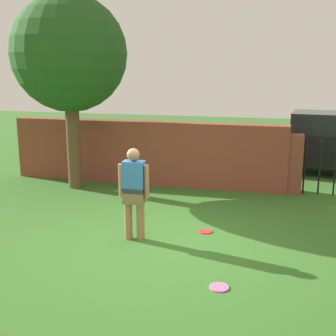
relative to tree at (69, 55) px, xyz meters
name	(u,v)px	position (x,y,z in m)	size (l,w,h in m)	color
ground_plane	(163,242)	(3.07, -2.87, -3.24)	(40.00, 40.00, 0.00)	#336623
brick_wall	(146,152)	(1.57, 0.91, -2.43)	(7.16, 0.50, 1.61)	brown
tree	(69,55)	(0.00, 0.00, 0.00)	(2.74, 2.74, 4.64)	brown
person	(134,190)	(2.57, -2.88, -2.34)	(0.54, 0.24, 1.62)	#9E704C
car	(328,143)	(6.23, 3.28, -2.37)	(4.34, 2.22, 1.72)	black
frisbee_red	(205,231)	(3.70, -2.22, -3.23)	(0.27, 0.27, 0.02)	red
frisbee_pink	(219,287)	(4.26, -4.24, -3.23)	(0.27, 0.27, 0.02)	pink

